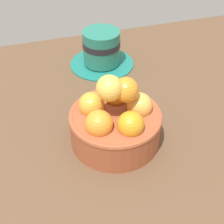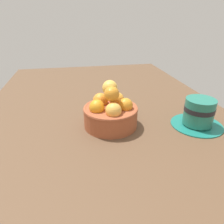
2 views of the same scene
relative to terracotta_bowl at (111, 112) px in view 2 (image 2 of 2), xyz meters
The scene contains 3 objects.
ground_plane 6.58cm from the terracotta_bowl, 94.58° to the left, with size 152.24×82.20×4.20cm, color brown.
terracotta_bowl is the anchor object (origin of this frame).
coffee_cup 25.54cm from the terracotta_bowl, 79.41° to the left, with size 14.91×14.91×8.33cm.
Camera 2 is at (53.03, -9.75, 30.26)cm, focal length 33.33 mm.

